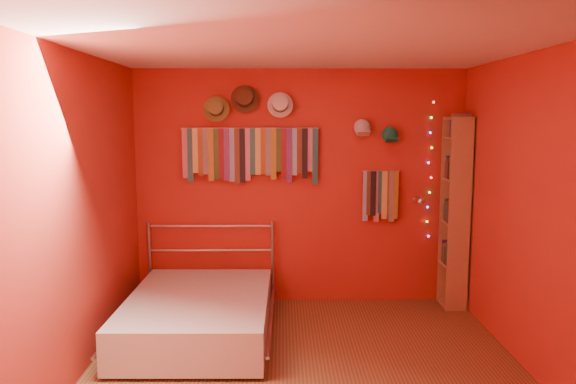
{
  "coord_description": "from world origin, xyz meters",
  "views": [
    {
      "loc": [
        -0.19,
        -4.21,
        1.99
      ],
      "look_at": [
        -0.13,
        0.9,
        1.31
      ],
      "focal_mm": 35.0,
      "sensor_mm": 36.0,
      "label": 1
    }
  ],
  "objects_px": {
    "bookshelf": "(459,212)",
    "bed": "(199,314)",
    "reading_lamp": "(420,201)",
    "tie_rack": "(250,152)"
  },
  "relations": [
    {
      "from": "reading_lamp",
      "to": "bed",
      "type": "height_order",
      "value": "reading_lamp"
    },
    {
      "from": "bookshelf",
      "to": "bed",
      "type": "xyz_separation_m",
      "value": [
        -2.61,
        -0.82,
        -0.81
      ]
    },
    {
      "from": "bed",
      "to": "reading_lamp",
      "type": "bearing_deg",
      "value": 20.49
    },
    {
      "from": "bookshelf",
      "to": "reading_lamp",
      "type": "bearing_deg",
      "value": -176.25
    },
    {
      "from": "bookshelf",
      "to": "bed",
      "type": "bearing_deg",
      "value": -162.57
    },
    {
      "from": "bookshelf",
      "to": "bed",
      "type": "relative_size",
      "value": 1.08
    },
    {
      "from": "reading_lamp",
      "to": "tie_rack",
      "type": "bearing_deg",
      "value": 174.1
    },
    {
      "from": "tie_rack",
      "to": "bed",
      "type": "bearing_deg",
      "value": -113.43
    },
    {
      "from": "tie_rack",
      "to": "bed",
      "type": "distance_m",
      "value": 1.77
    },
    {
      "from": "tie_rack",
      "to": "reading_lamp",
      "type": "distance_m",
      "value": 1.84
    }
  ]
}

